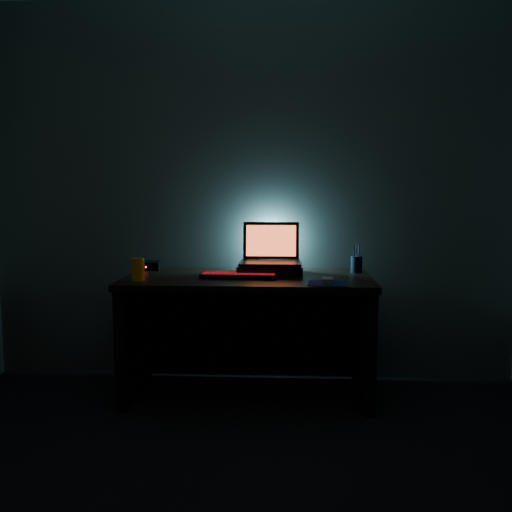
{
  "coord_description": "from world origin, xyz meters",
  "views": [
    {
      "loc": [
        0.23,
        -1.79,
        1.29
      ],
      "look_at": [
        0.05,
        1.57,
        0.88
      ],
      "focal_mm": 40.0,
      "sensor_mm": 36.0,
      "label": 1
    }
  ],
  "objects": [
    {
      "name": "keyboard",
      "position": [
        -0.05,
        1.58,
        0.76
      ],
      "size": [
        0.47,
        0.17,
        0.03
      ],
      "rotation": [
        0.0,
        0.0,
        -0.06
      ],
      "color": "black",
      "rests_on": "desk"
    },
    {
      "name": "laptop",
      "position": [
        0.13,
        1.79,
        0.87
      ],
      "size": [
        0.38,
        0.28,
        0.26
      ],
      "rotation": [
        0.0,
        0.0,
        -0.0
      ],
      "color": "black",
      "rests_on": "riser"
    },
    {
      "name": "room",
      "position": [
        0.0,
        0.0,
        1.25
      ],
      "size": [
        3.5,
        4.0,
        2.5
      ],
      "color": "black",
      "rests_on": "ground"
    },
    {
      "name": "router",
      "position": [
        -0.68,
        1.87,
        0.78
      ],
      "size": [
        0.18,
        0.15,
        0.05
      ],
      "rotation": [
        0.0,
        0.0,
        0.12
      ],
      "color": "black",
      "rests_on": "desk"
    },
    {
      "name": "riser",
      "position": [
        0.13,
        1.74,
        0.78
      ],
      "size": [
        0.4,
        0.3,
        0.06
      ],
      "primitive_type": "cube",
      "rotation": [
        0.0,
        0.0,
        -0.0
      ],
      "color": "black",
      "rests_on": "desk"
    },
    {
      "name": "mouse",
      "position": [
        0.47,
        1.39,
        0.77
      ],
      "size": [
        0.07,
        0.1,
        0.03
      ],
      "primitive_type": "cube",
      "rotation": [
        0.0,
        0.0,
        -0.1
      ],
      "color": "gray",
      "rests_on": "mousepad"
    },
    {
      "name": "desk",
      "position": [
        0.0,
        1.67,
        0.49
      ],
      "size": [
        1.5,
        0.7,
        0.75
      ],
      "color": "black",
      "rests_on": "ground"
    },
    {
      "name": "pen_cup",
      "position": [
        0.68,
        1.82,
        0.8
      ],
      "size": [
        0.08,
        0.08,
        0.1
      ],
      "primitive_type": "cylinder",
      "rotation": [
        0.0,
        0.0,
        -0.14
      ],
      "color": "black",
      "rests_on": "desk"
    },
    {
      "name": "juice_glass",
      "position": [
        -0.63,
        1.44,
        0.82
      ],
      "size": [
        0.08,
        0.08,
        0.13
      ],
      "primitive_type": "cylinder",
      "rotation": [
        0.0,
        0.0,
        -0.04
      ],
      "color": "#F8B50D",
      "rests_on": "desk"
    },
    {
      "name": "mousepad",
      "position": [
        0.47,
        1.39,
        0.75
      ],
      "size": [
        0.24,
        0.22,
        0.0
      ],
      "primitive_type": "cube",
      "rotation": [
        0.0,
        0.0,
        -0.1
      ],
      "color": "navy",
      "rests_on": "desk"
    }
  ]
}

